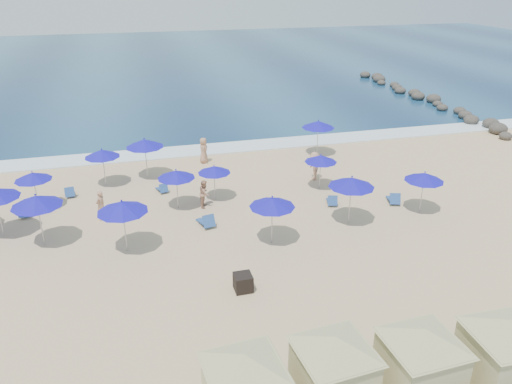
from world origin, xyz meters
TOP-DOWN VIEW (x-y plane):
  - ground at (0.00, 0.00)m, footprint 160.00×160.00m
  - ocean at (0.00, 55.00)m, footprint 160.00×80.00m
  - surf_line at (0.00, 15.50)m, footprint 160.00×2.50m
  - rock_jetty at (24.01, 24.90)m, footprint 2.56×26.66m
  - trash_bin at (-1.57, -2.63)m, footprint 0.75×0.75m
  - cabana_0 at (-3.07, -9.20)m, footprint 4.52×4.52m
  - cabana_1 at (-0.30, -9.17)m, footprint 4.52×4.52m
  - cabana_2 at (2.41, -9.54)m, footprint 4.55×4.55m
  - cabana_3 at (5.13, -9.90)m, footprint 4.67×4.67m
  - umbrella_1 at (-10.15, 3.58)m, footprint 2.40×2.40m
  - umbrella_2 at (-7.31, 10.46)m, footprint 2.15×2.15m
  - umbrella_3 at (-6.22, 1.91)m, footprint 2.39×2.39m
  - umbrella_4 at (-4.70, 11.07)m, footprint 2.39×2.39m
  - umbrella_5 at (-3.29, 6.03)m, footprint 2.09×2.09m
  - umbrella_6 at (0.73, 0.92)m, footprint 2.24×2.24m
  - umbrella_7 at (-1.06, 6.66)m, footprint 1.91×1.91m
  - umbrella_8 at (5.28, 1.88)m, footprint 2.40×2.40m
  - umbrella_9 at (7.54, 12.40)m, footprint 2.33×2.33m
  - umbrella_10 at (5.47, 6.62)m, footprint 1.98×1.98m
  - umbrella_11 at (9.69, 2.12)m, footprint 2.14×2.14m
  - umbrella_13 at (-10.94, 7.91)m, footprint 2.02×2.02m
  - beach_chair_0 at (-11.53, 7.14)m, footprint 0.61×1.31m
  - beach_chair_1 at (-9.39, 9.33)m, footprint 0.73×1.30m
  - beach_chair_2 at (-3.97, 8.54)m, footprint 0.75×1.22m
  - beach_chair_3 at (-2.10, 3.50)m, footprint 0.89×1.50m
  - beach_chair_4 at (5.33, 4.27)m, footprint 0.89×1.33m
  - beach_chair_5 at (8.86, 3.54)m, footprint 1.00×1.47m
  - beachgoer_0 at (-7.44, 5.65)m, footprint 0.70×0.73m
  - beachgoer_1 at (-1.78, 5.88)m, footprint 0.85×0.94m
  - beachgoer_2 at (5.63, 8.04)m, footprint 0.75×1.23m
  - beachgoer_3 at (-0.70, 12.92)m, footprint 0.74×0.98m

SIDE VIEW (x-z plane):
  - ground at x=0.00m, z-range 0.00..0.00m
  - ocean at x=0.00m, z-range 0.00..0.06m
  - surf_line at x=0.00m, z-range 0.00..0.08m
  - beach_chair_2 at x=-3.97m, z-range -0.10..0.53m
  - beach_chair_4 at x=5.33m, z-range -0.10..0.57m
  - beach_chair_1 at x=-9.39m, z-range -0.10..0.57m
  - beach_chair_0 at x=-11.53m, z-range -0.11..0.60m
  - beach_chair_5 at x=8.86m, z-range -0.11..0.63m
  - beach_chair_3 at x=-2.10m, z-range -0.12..0.66m
  - rock_jetty at x=24.01m, z-range -0.12..0.84m
  - trash_bin at x=-1.57m, z-range 0.00..0.74m
  - beachgoer_1 at x=-1.78m, z-range 0.00..1.59m
  - beachgoer_0 at x=-7.44m, z-range 0.00..1.68m
  - beachgoer_3 at x=-0.70m, z-range 0.00..1.80m
  - beachgoer_2 at x=5.63m, z-range 0.00..1.86m
  - cabana_0 at x=-3.07m, z-range 0.21..3.05m
  - cabana_1 at x=-0.30m, z-range 0.21..3.05m
  - cabana_2 at x=2.41m, z-range 0.21..3.06m
  - cabana_3 at x=5.13m, z-range 0.21..3.14m
  - umbrella_7 at x=-1.06m, z-range 0.80..2.97m
  - umbrella_10 at x=5.47m, z-range 0.83..3.08m
  - umbrella_13 at x=-10.94m, z-range 0.85..3.15m
  - umbrella_5 at x=-3.29m, z-range 0.87..3.26m
  - umbrella_11 at x=9.69m, z-range 0.89..3.32m
  - umbrella_2 at x=-7.31m, z-range 0.90..3.35m
  - umbrella_6 at x=0.73m, z-range 0.94..3.49m
  - umbrella_9 at x=7.54m, z-range 0.97..3.63m
  - umbrella_4 at x=-4.70m, z-range 1.00..3.72m
  - umbrella_3 at x=-6.22m, z-range 1.00..3.72m
  - umbrella_8 at x=5.28m, z-range 1.00..3.73m
  - umbrella_1 at x=-10.15m, z-range 1.00..3.74m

